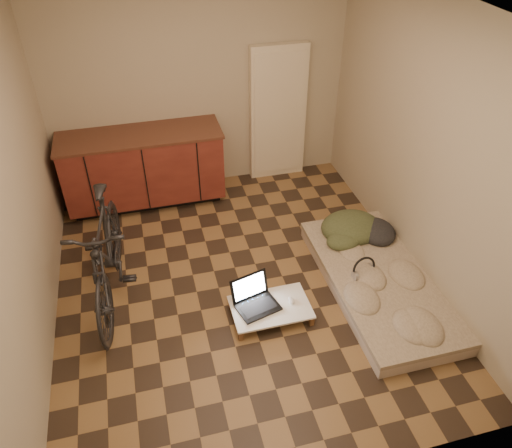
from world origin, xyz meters
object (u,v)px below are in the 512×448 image
object	(u,v)px
bicycle	(106,249)
futon	(379,281)
lap_desk	(271,308)
laptop	(255,300)

from	to	relation	value
bicycle	futon	world-z (taller)	bicycle
lap_desk	futon	bearing A→B (deg)	3.91
bicycle	laptop	distance (m)	1.43
bicycle	futon	bearing A→B (deg)	-6.77
lap_desk	laptop	world-z (taller)	laptop
bicycle	laptop	xyz separation A→B (m)	(1.25, -0.58, -0.41)
futon	lap_desk	xyz separation A→B (m)	(-1.12, -0.08, 0.02)
bicycle	laptop	world-z (taller)	bicycle
futon	laptop	distance (m)	1.26
bicycle	lap_desk	world-z (taller)	bicycle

